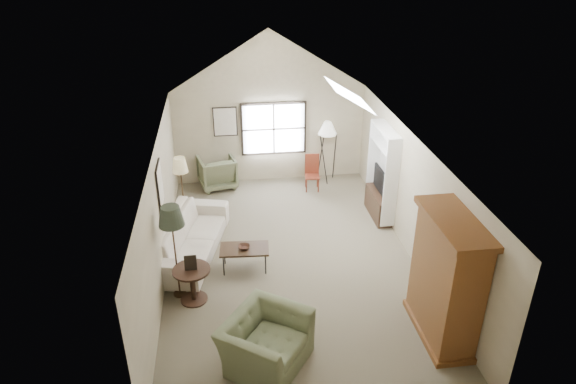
{
  "coord_description": "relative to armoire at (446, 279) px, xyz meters",
  "views": [
    {
      "loc": [
        -1.22,
        -8.67,
        6.07
      ],
      "look_at": [
        0.0,
        0.4,
        1.4
      ],
      "focal_mm": 32.0,
      "sensor_mm": 36.0,
      "label": 1
    }
  ],
  "objects": [
    {
      "name": "sofa",
      "position": [
        -4.21,
        3.01,
        -0.7
      ],
      "size": [
        1.69,
        2.9,
        0.8
      ],
      "primitive_type": "imported",
      "rotation": [
        0.0,
        0.0,
        1.33
      ],
      "color": "beige",
      "rests_on": "ground"
    },
    {
      "name": "tv_alcove",
      "position": [
        0.16,
        4.0,
        0.05
      ],
      "size": [
        0.32,
        1.3,
        2.1
      ],
      "primitive_type": "cube",
      "color": "white",
      "rests_on": "ground"
    },
    {
      "name": "room_shell",
      "position": [
        -2.18,
        2.4,
        2.11
      ],
      "size": [
        5.01,
        8.01,
        4.0
      ],
      "color": "#6D634E",
      "rests_on": "ground"
    },
    {
      "name": "dark_lamp",
      "position": [
        -4.38,
        1.61,
        -0.15
      ],
      "size": [
        0.55,
        0.55,
        1.9
      ],
      "primitive_type": null,
      "rotation": [
        0.0,
        0.0,
        -0.24
      ],
      "color": "black",
      "rests_on": "ground"
    },
    {
      "name": "side_chair",
      "position": [
        -1.17,
        5.58,
        -0.63
      ],
      "size": [
        0.4,
        0.4,
        0.95
      ],
      "primitive_type": "cube",
      "rotation": [
        0.0,
        0.0,
        -0.1
      ],
      "color": "brown",
      "rests_on": "ground"
    },
    {
      "name": "side_table",
      "position": [
        -4.11,
        1.41,
        -0.76
      ],
      "size": [
        0.83,
        0.83,
        0.68
      ],
      "primitive_type": "cylinder",
      "rotation": [
        0.0,
        0.0,
        -0.24
      ],
      "color": "#321E14",
      "rests_on": "ground"
    },
    {
      "name": "bowl",
      "position": [
        -3.12,
        2.26,
        -0.58
      ],
      "size": [
        0.25,
        0.25,
        0.06
      ],
      "primitive_type": "imported",
      "rotation": [
        0.0,
        0.0,
        -0.07
      ],
      "color": "#3C2318",
      "rests_on": "coffee_table"
    },
    {
      "name": "tv_panel",
      "position": [
        0.14,
        4.0,
        -0.18
      ],
      "size": [
        0.05,
        0.9,
        0.55
      ],
      "primitive_type": "cube",
      "color": "black",
      "rests_on": "media_console"
    },
    {
      "name": "coffee_table",
      "position": [
        -3.12,
        2.26,
        -0.85
      ],
      "size": [
        1.0,
        0.6,
        0.49
      ],
      "primitive_type": "cube",
      "rotation": [
        0.0,
        0.0,
        -0.07
      ],
      "color": "#342015",
      "rests_on": "ground"
    },
    {
      "name": "tan_lamp",
      "position": [
        -4.38,
        4.21,
        -0.25
      ],
      "size": [
        0.41,
        0.41,
        1.71
      ],
      "primitive_type": null,
      "rotation": [
        0.0,
        0.0,
        -0.24
      ],
      "color": "tan",
      "rests_on": "ground"
    },
    {
      "name": "armchair_near",
      "position": [
        -2.94,
        -0.28,
        -0.69
      ],
      "size": [
        1.65,
        1.69,
        0.83
      ],
      "primitive_type": "imported",
      "rotation": [
        0.0,
        0.0,
        0.95
      ],
      "color": "#646D4C",
      "rests_on": "ground"
    },
    {
      "name": "armoire",
      "position": [
        0.0,
        0.0,
        0.0
      ],
      "size": [
        0.6,
        1.5,
        2.2
      ],
      "primitive_type": "cube",
      "color": "brown",
      "rests_on": "ground"
    },
    {
      "name": "tripod_lamp",
      "position": [
        -0.7,
        6.1,
        -0.25
      ],
      "size": [
        0.58,
        0.58,
        1.7
      ],
      "primitive_type": null,
      "rotation": [
        0.0,
        0.0,
        -0.21
      ],
      "color": "white",
      "rests_on": "ground"
    },
    {
      "name": "window",
      "position": [
        -2.08,
        6.36,
        0.35
      ],
      "size": [
        1.72,
        0.08,
        1.42
      ],
      "primitive_type": "cube",
      "color": "black",
      "rests_on": "room_shell"
    },
    {
      "name": "armchair_far",
      "position": [
        -3.62,
        6.1,
        -0.68
      ],
      "size": [
        1.09,
        1.11,
        0.84
      ],
      "primitive_type": "imported",
      "rotation": [
        0.0,
        0.0,
        3.37
      ],
      "color": "#66704F",
      "rests_on": "ground"
    },
    {
      "name": "skylight",
      "position": [
        -0.88,
        3.3,
        2.12
      ],
      "size": [
        0.8,
        1.2,
        0.52
      ],
      "primitive_type": null,
      "color": "white",
      "rests_on": "room_shell"
    },
    {
      "name": "wall_art",
      "position": [
        -4.06,
        4.34,
        0.63
      ],
      "size": [
        1.97,
        3.71,
        0.88
      ],
      "color": "black",
      "rests_on": "room_shell"
    },
    {
      "name": "media_console",
      "position": [
        0.14,
        4.0,
        -0.8
      ],
      "size": [
        0.34,
        1.18,
        0.6
      ],
      "primitive_type": "cube",
      "color": "#382316",
      "rests_on": "ground"
    }
  ]
}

